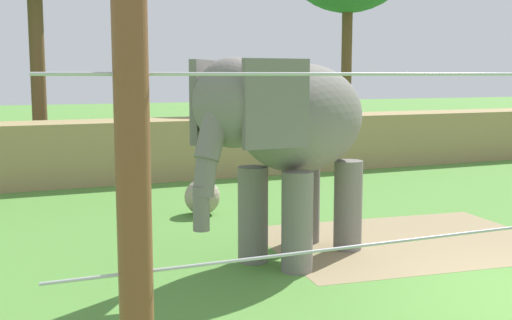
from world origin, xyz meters
TOP-DOWN VIEW (x-y plane):
  - dirt_patch at (0.24, 3.12)m, footprint 5.17×4.09m
  - embankment_wall at (0.00, 11.68)m, footprint 36.00×1.80m
  - elephant at (-2.12, 2.91)m, footprint 3.81×2.96m
  - enrichment_ball at (-2.35, 6.61)m, footprint 0.74×0.74m

SIDE VIEW (x-z plane):
  - dirt_patch at x=0.24m, z-range 0.00..0.01m
  - enrichment_ball at x=-2.35m, z-range 0.00..0.74m
  - embankment_wall at x=0.00m, z-range 0.00..1.65m
  - elephant at x=-2.12m, z-range 0.51..3.62m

